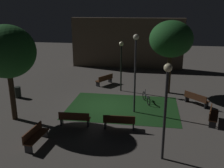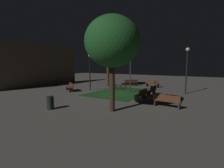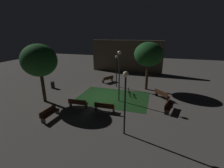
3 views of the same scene
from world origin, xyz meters
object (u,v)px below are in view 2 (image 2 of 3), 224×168
object	(u,v)px
bench_front_left	(141,94)
bench_front_right	(152,83)
bench_path_side	(131,83)
bicycle	(118,87)
tree_back_left	(108,53)
trash_bin	(50,103)
bench_corner	(152,90)
lamp_post_plaza_west	(130,59)
bench_by_lamp	(70,87)
tree_lawn_side	(112,42)
bench_near_trees	(167,101)
lamp_post_path_center	(187,63)
lamp_post_plaza_east	(90,65)

from	to	relation	value
bench_front_left	bench_front_right	distance (m)	8.21
bench_path_side	bicycle	world-z (taller)	bicycle
tree_back_left	bench_front_left	bearing A→B (deg)	-129.16
bench_front_right	trash_bin	bearing A→B (deg)	170.90
bench_corner	bench_front_left	bearing A→B (deg)	180.00
bench_path_side	lamp_post_plaza_west	world-z (taller)	lamp_post_plaza_west
bench_corner	bench_path_side	bearing A→B (deg)	42.79
bench_by_lamp	bench_path_side	bearing A→B (deg)	-27.56
bench_front_left	trash_bin	world-z (taller)	bench_front_left
tree_back_left	tree_lawn_side	bearing A→B (deg)	-145.51
bench_front_left	bicycle	xyz separation A→B (m)	(4.00, 4.46, -0.14)
bench_corner	bench_by_lamp	world-z (taller)	same
bench_path_side	tree_back_left	world-z (taller)	tree_back_left
bench_front_left	bench_near_trees	xyz separation A→B (m)	(-1.33, -2.32, 0.00)
bench_front_left	bench_by_lamp	distance (m)	8.29
bench_path_side	lamp_post_plaza_west	distance (m)	5.47
lamp_post_path_center	bicycle	distance (m)	7.62
bench_by_lamp	bench_front_right	distance (m)	10.17
bench_front_left	lamp_post_plaza_east	xyz separation A→B (m)	(1.85, 6.84, 2.32)
bench_near_trees	bench_path_side	bearing A→B (deg)	37.75
bench_near_trees	tree_back_left	bearing A→B (deg)	52.98
bench_near_trees	trash_bin	size ratio (longest dim) A/B	2.15
trash_bin	bicycle	xyz separation A→B (m)	(9.69, 0.50, -0.08)
lamp_post_path_center	trash_bin	world-z (taller)	lamp_post_path_center
lamp_post_plaza_east	bench_front_right	bearing A→B (deg)	-39.47
lamp_post_plaza_west	bench_by_lamp	bearing A→B (deg)	118.11
bench_front_left	bench_front_right	bearing A→B (deg)	12.40
bench_by_lamp	bench_front_left	bearing A→B (deg)	-91.52
bench_near_trees	trash_bin	bearing A→B (deg)	124.75
tree_back_left	bench_path_side	bearing A→B (deg)	-53.07
bench_corner	lamp_post_path_center	bearing A→B (deg)	-48.04
bench_front_left	bicycle	world-z (taller)	bicycle
bench_front_left	lamp_post_plaza_east	bearing A→B (deg)	74.84
bench_corner	bench_by_lamp	bearing A→B (deg)	106.14
bench_corner	tree_lawn_side	xyz separation A→B (m)	(-6.57, 0.34, 3.71)
tree_lawn_side	lamp_post_plaza_west	world-z (taller)	tree_lawn_side
bench_front_right	bicycle	size ratio (longest dim) A/B	1.13
bench_front_left	bench_corner	world-z (taller)	same
tree_lawn_side	trash_bin	xyz separation A→B (m)	(-1.74, 3.62, -3.76)
tree_lawn_side	lamp_post_plaza_east	size ratio (longest dim) A/B	1.42
bench_front_left	tree_lawn_side	size ratio (longest dim) A/B	0.32
bench_corner	bench_by_lamp	size ratio (longest dim) A/B	1.02
tree_back_left	trash_bin	world-z (taller)	tree_back_left
bench_path_side	lamp_post_plaza_west	size ratio (longest dim) A/B	0.32
trash_bin	tree_back_left	bearing A→B (deg)	14.70
tree_back_left	lamp_post_plaza_east	world-z (taller)	tree_back_left
tree_back_left	lamp_post_plaza_west	bearing A→B (deg)	-118.66
bench_corner	bench_by_lamp	xyz separation A→B (m)	(-2.40, 8.29, 0.00)
bench_front_left	lamp_post_plaza_west	bearing A→B (deg)	38.30
bench_path_side	lamp_post_path_center	world-z (taller)	lamp_post_path_center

